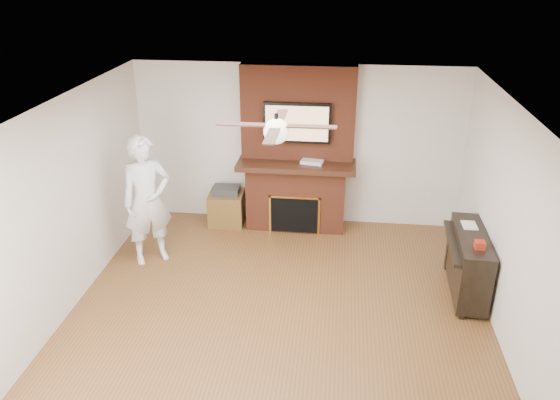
# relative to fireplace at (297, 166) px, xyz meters

# --- Properties ---
(room_shell) EXTENTS (5.36, 5.86, 2.86)m
(room_shell) POSITION_rel_fireplace_xyz_m (0.00, -2.55, 0.25)
(room_shell) COLOR brown
(room_shell) RESTS_ON ground
(fireplace) EXTENTS (1.78, 0.64, 2.50)m
(fireplace) POSITION_rel_fireplace_xyz_m (0.00, 0.00, 0.00)
(fireplace) COLOR brown
(fireplace) RESTS_ON ground
(tv) EXTENTS (1.00, 0.08, 0.60)m
(tv) POSITION_rel_fireplace_xyz_m (0.00, -0.05, 0.68)
(tv) COLOR black
(tv) RESTS_ON fireplace
(ceiling_fan) EXTENTS (1.21, 1.21, 0.31)m
(ceiling_fan) POSITION_rel_fireplace_xyz_m (-0.00, -2.55, 1.34)
(ceiling_fan) COLOR black
(ceiling_fan) RESTS_ON room_shell
(person) EXTENTS (0.80, 0.74, 1.81)m
(person) POSITION_rel_fireplace_xyz_m (-1.91, -1.32, -0.09)
(person) COLOR silver
(person) RESTS_ON ground
(side_table) EXTENTS (0.56, 0.56, 0.62)m
(side_table) POSITION_rel_fireplace_xyz_m (-1.10, -0.07, -0.71)
(side_table) COLOR brown
(side_table) RESTS_ON ground
(piano) EXTENTS (0.53, 1.27, 0.91)m
(piano) POSITION_rel_fireplace_xyz_m (2.30, -1.66, -0.55)
(piano) COLOR black
(piano) RESTS_ON ground
(cable_box) EXTENTS (0.36, 0.25, 0.05)m
(cable_box) POSITION_rel_fireplace_xyz_m (0.24, -0.10, 0.11)
(cable_box) COLOR silver
(cable_box) RESTS_ON fireplace
(candle_orange) EXTENTS (0.07, 0.07, 0.13)m
(candle_orange) POSITION_rel_fireplace_xyz_m (-0.19, -0.26, -0.93)
(candle_orange) COLOR orange
(candle_orange) RESTS_ON ground
(candle_green) EXTENTS (0.07, 0.07, 0.10)m
(candle_green) POSITION_rel_fireplace_xyz_m (0.05, -0.19, -0.95)
(candle_green) COLOR #316D2B
(candle_green) RESTS_ON ground
(candle_cream) EXTENTS (0.08, 0.08, 0.10)m
(candle_cream) POSITION_rel_fireplace_xyz_m (0.10, -0.19, -0.94)
(candle_cream) COLOR beige
(candle_cream) RESTS_ON ground
(candle_blue) EXTENTS (0.06, 0.06, 0.07)m
(candle_blue) POSITION_rel_fireplace_xyz_m (0.29, -0.16, -0.96)
(candle_blue) COLOR #3965AC
(candle_blue) RESTS_ON ground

